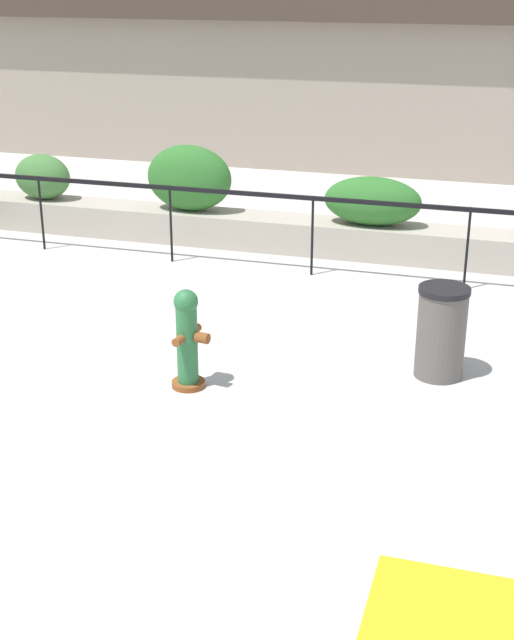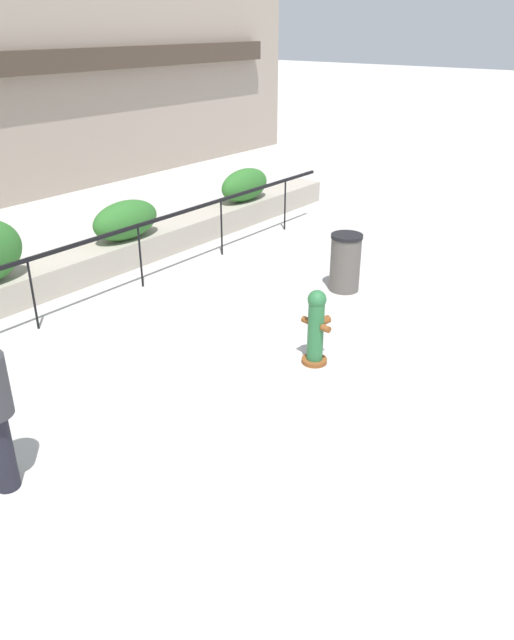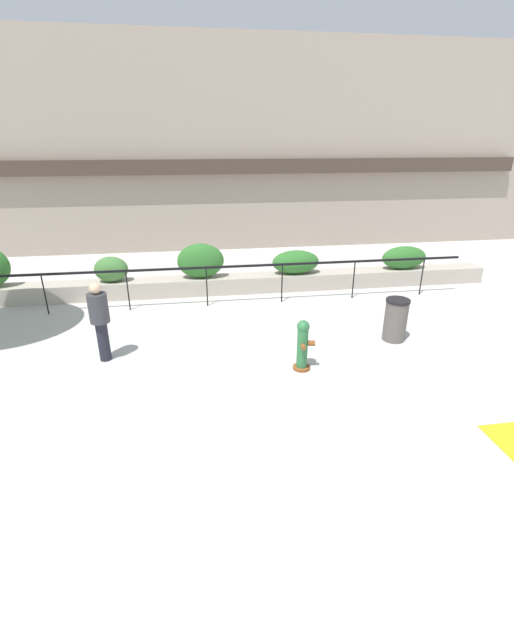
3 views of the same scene
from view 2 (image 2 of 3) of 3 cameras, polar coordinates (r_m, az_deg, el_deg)
name	(u,v)px [view 2 (image 2 of 3)]	position (r m, az deg, el deg)	size (l,w,h in m)	color
ground_plane	(300,452)	(7.02, 3.97, -11.92)	(120.00, 120.00, 0.00)	#BCB7B2
fence_railing_segment	(28,266)	(9.78, -20.19, 4.61)	(15.00, 0.05, 1.15)	black
hedge_bush_3	(126,220)	(12.22, -11.92, 8.93)	(1.46, 0.70, 0.73)	#2D6B28
hedge_bush_4	(245,185)	(14.66, -1.13, 12.25)	(1.46, 0.61, 0.73)	#2D6B28
fire_hydrant	(316,327)	(8.45, 5.42, -0.60)	(0.46, 0.48, 1.08)	brown
trash_bin	(345,262)	(10.91, 8.08, 5.24)	(0.55, 0.55, 1.01)	#56514C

